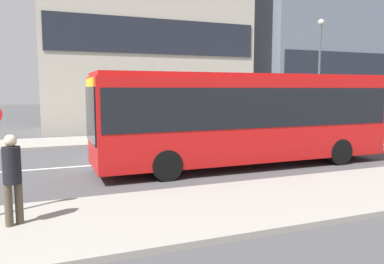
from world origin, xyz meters
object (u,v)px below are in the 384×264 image
Objects in this scene: street_lamp at (319,64)px; parked_car_0 at (345,125)px; pedestrian_near_stop at (12,174)px; city_bus at (245,114)px.

parked_car_0 is at bearing -61.03° from street_lamp.
pedestrian_near_stop is 20.00m from street_lamp.
pedestrian_near_stop is 0.26× the size of street_lamp.
city_bus is 2.42× the size of parked_car_0.
parked_car_0 is 2.50× the size of pedestrian_near_stop.
city_bus is at bearing -178.55° from pedestrian_near_stop.
city_bus is 11.44m from parked_car_0.
street_lamp is (9.13, 6.98, 2.42)m from city_bus.
street_lamp is (-0.82, 1.49, 3.69)m from parked_car_0.
parked_car_0 is 4.07m from street_lamp.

